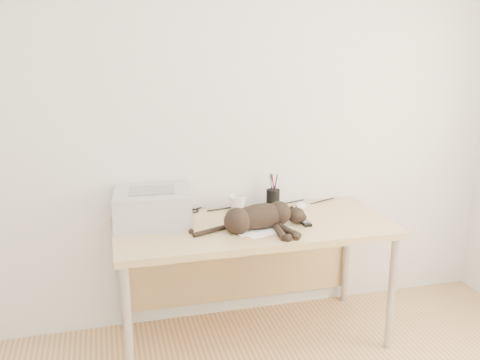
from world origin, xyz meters
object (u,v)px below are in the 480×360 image
object	(u,v)px
cat	(257,218)
mug	(237,204)
pen_cup	(273,198)
printer	(152,207)
desk	(249,240)
mouse	(301,203)

from	to	relation	value
cat	mug	size ratio (longest dim) A/B	6.11
mug	pen_cup	distance (m)	0.24
printer	mug	size ratio (longest dim) A/B	4.14
desk	cat	xyz separation A→B (m)	(-0.01, -0.18, 0.20)
mug	mouse	size ratio (longest dim) A/B	0.92
desk	mug	size ratio (longest dim) A/B	14.39
desk	pen_cup	bearing A→B (deg)	41.62
mouse	pen_cup	bearing A→B (deg)	-165.43
desk	cat	size ratio (longest dim) A/B	2.36
mug	pen_cup	size ratio (longest dim) A/B	0.51
printer	mouse	distance (m)	0.95
printer	pen_cup	xyz separation A→B (m)	(0.77, 0.10, -0.04)
printer	mug	world-z (taller)	printer
printer	pen_cup	bearing A→B (deg)	7.77
printer	pen_cup	distance (m)	0.77
desk	pen_cup	world-z (taller)	pen_cup
cat	mouse	size ratio (longest dim) A/B	5.60
pen_cup	mouse	distance (m)	0.19
printer	desk	bearing A→B (deg)	-7.92
cat	pen_cup	size ratio (longest dim) A/B	3.12
printer	pen_cup	world-z (taller)	pen_cup
desk	printer	distance (m)	0.61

